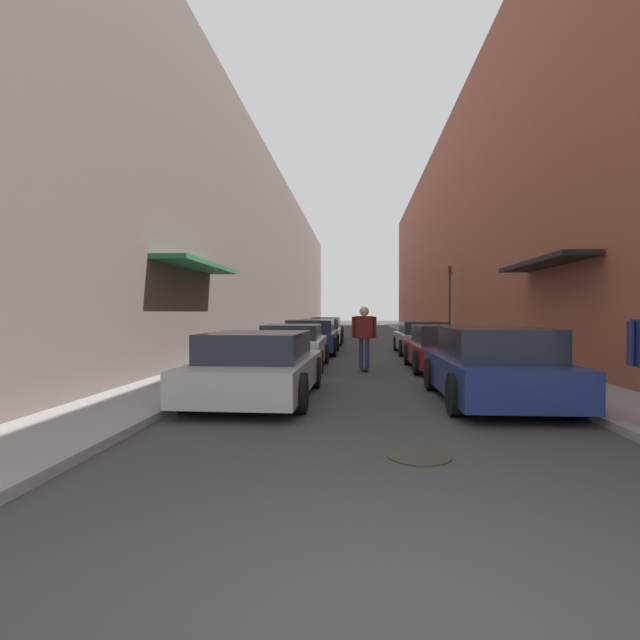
# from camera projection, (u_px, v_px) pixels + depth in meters

# --- Properties ---
(ground) EXTENTS (136.15, 136.15, 0.00)m
(ground) POSITION_uv_depth(u_px,v_px,m) (362.00, 342.00, 27.26)
(ground) COLOR #38383A
(curb_strip_left) EXTENTS (1.80, 61.89, 0.12)m
(curb_strip_left) POSITION_uv_depth(u_px,v_px,m) (301.00, 335.00, 33.74)
(curb_strip_left) COLOR gray
(curb_strip_left) RESTS_ON ground
(curb_strip_right) EXTENTS (1.80, 61.89, 0.12)m
(curb_strip_right) POSITION_uv_depth(u_px,v_px,m) (423.00, 336.00, 33.12)
(curb_strip_right) COLOR gray
(curb_strip_right) RESTS_ON ground
(building_row_left) EXTENTS (4.90, 61.89, 10.28)m
(building_row_left) POSITION_uv_depth(u_px,v_px,m) (258.00, 260.00, 33.88)
(building_row_left) COLOR #564C47
(building_row_left) RESTS_ON ground
(building_row_right) EXTENTS (4.90, 61.89, 12.93)m
(building_row_right) POSITION_uv_depth(u_px,v_px,m) (468.00, 239.00, 32.80)
(building_row_right) COLOR brown
(building_row_right) RESTS_ON ground
(parked_car_left_0) EXTENTS (2.09, 4.49, 1.25)m
(parked_car_left_0) POSITION_uv_depth(u_px,v_px,m) (259.00, 366.00, 9.31)
(parked_car_left_0) COLOR #B7B7BC
(parked_car_left_0) RESTS_ON ground
(parked_car_left_1) EXTENTS (1.88, 4.24, 1.27)m
(parked_car_left_1) POSITION_uv_depth(u_px,v_px,m) (293.00, 347.00, 14.40)
(parked_car_left_1) COLOR silver
(parked_car_left_1) RESTS_ON ground
(parked_car_left_2) EXTENTS (2.06, 4.36, 1.32)m
(parked_car_left_2) POSITION_uv_depth(u_px,v_px,m) (311.00, 337.00, 19.47)
(parked_car_left_2) COLOR navy
(parked_car_left_2) RESTS_ON ground
(parked_car_left_3) EXTENTS (2.03, 3.97, 1.29)m
(parked_car_left_3) POSITION_uv_depth(u_px,v_px,m) (322.00, 332.00, 24.78)
(parked_car_left_3) COLOR silver
(parked_car_left_3) RESTS_ON ground
(parked_car_left_4) EXTENTS (1.93, 4.62, 1.32)m
(parked_car_left_4) POSITION_uv_depth(u_px,v_px,m) (327.00, 328.00, 29.96)
(parked_car_left_4) COLOR gray
(parked_car_left_4) RESTS_ON ground
(parked_car_right_0) EXTENTS (2.03, 4.18, 1.35)m
(parked_car_right_0) POSITION_uv_depth(u_px,v_px,m) (494.00, 367.00, 8.89)
(parked_car_right_0) COLOR navy
(parked_car_right_0) RESTS_ON ground
(parked_car_right_1) EXTENTS (2.01, 4.02, 1.26)m
(parked_car_right_1) POSITION_uv_depth(u_px,v_px,m) (445.00, 348.00, 13.91)
(parked_car_right_1) COLOR maroon
(parked_car_right_1) RESTS_ON ground
(parked_car_right_2) EXTENTS (2.01, 4.37, 1.26)m
(parked_car_right_2) POSITION_uv_depth(u_px,v_px,m) (422.00, 338.00, 19.35)
(parked_car_right_2) COLOR #B7B7BC
(parked_car_right_2) RESTS_ON ground
(skateboarder) EXTENTS (0.68, 0.78, 1.77)m
(skateboarder) POSITION_uv_depth(u_px,v_px,m) (364.00, 331.00, 13.74)
(skateboarder) COLOR black
(skateboarder) RESTS_ON ground
(manhole_cover) EXTENTS (0.70, 0.70, 0.02)m
(manhole_cover) POSITION_uv_depth(u_px,v_px,m) (419.00, 457.00, 5.55)
(manhole_cover) COLOR #332D28
(manhole_cover) RESTS_ON ground
(traffic_light) EXTENTS (0.16, 0.22, 3.81)m
(traffic_light) POSITION_uv_depth(u_px,v_px,m) (450.00, 296.00, 24.89)
(traffic_light) COLOR #2D2D2D
(traffic_light) RESTS_ON curb_strip_right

